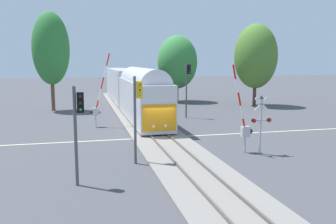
{
  "coord_description": "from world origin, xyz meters",
  "views": [
    {
      "loc": [
        -5.88,
        -27.83,
        6.16
      ],
      "look_at": [
        0.92,
        0.47,
        2.0
      ],
      "focal_mm": 38.34,
      "sensor_mm": 36.0,
      "label": 1
    }
  ],
  "objects_px": {
    "crossing_gate_far": "(97,104)",
    "traffic_signal_near_left": "(78,120)",
    "crossing_signal_mast": "(261,119)",
    "oak_behind_train": "(51,49)",
    "elm_centre_background": "(177,62)",
    "traffic_signal_median": "(137,106)",
    "crossing_gate_near": "(245,125)",
    "commuter_train": "(130,88)",
    "traffic_signal_far_side": "(188,81)",
    "maple_right_background": "(256,56)"
  },
  "relations": [
    {
      "from": "oak_behind_train",
      "to": "maple_right_background",
      "type": "height_order",
      "value": "oak_behind_train"
    },
    {
      "from": "crossing_gate_near",
      "to": "maple_right_background",
      "type": "distance_m",
      "value": 27.04
    },
    {
      "from": "commuter_train",
      "to": "maple_right_background",
      "type": "height_order",
      "value": "maple_right_background"
    },
    {
      "from": "traffic_signal_far_side",
      "to": "maple_right_background",
      "type": "bearing_deg",
      "value": 34.01
    },
    {
      "from": "commuter_train",
      "to": "oak_behind_train",
      "type": "height_order",
      "value": "oak_behind_train"
    },
    {
      "from": "crossing_signal_mast",
      "to": "crossing_gate_near",
      "type": "bearing_deg",
      "value": 145.67
    },
    {
      "from": "commuter_train",
      "to": "crossing_gate_near",
      "type": "relative_size",
      "value": 6.36
    },
    {
      "from": "traffic_signal_near_left",
      "to": "crossing_gate_near",
      "type": "bearing_deg",
      "value": 20.58
    },
    {
      "from": "traffic_signal_near_left",
      "to": "maple_right_background",
      "type": "relative_size",
      "value": 0.44
    },
    {
      "from": "crossing_signal_mast",
      "to": "elm_centre_background",
      "type": "relative_size",
      "value": 0.39
    },
    {
      "from": "crossing_gate_far",
      "to": "traffic_signal_near_left",
      "type": "height_order",
      "value": "crossing_gate_far"
    },
    {
      "from": "crossing_signal_mast",
      "to": "elm_centre_background",
      "type": "xyz_separation_m",
      "value": [
        2.66,
        31.35,
        3.59
      ]
    },
    {
      "from": "traffic_signal_near_left",
      "to": "elm_centre_background",
      "type": "height_order",
      "value": "elm_centre_background"
    },
    {
      "from": "traffic_signal_far_side",
      "to": "elm_centre_background",
      "type": "relative_size",
      "value": 0.61
    },
    {
      "from": "commuter_train",
      "to": "crossing_signal_mast",
      "type": "height_order",
      "value": "commuter_train"
    },
    {
      "from": "crossing_signal_mast",
      "to": "traffic_signal_median",
      "type": "height_order",
      "value": "traffic_signal_median"
    },
    {
      "from": "traffic_signal_far_side",
      "to": "crossing_gate_far",
      "type": "bearing_deg",
      "value": -161.79
    },
    {
      "from": "commuter_train",
      "to": "elm_centre_background",
      "type": "xyz_separation_m",
      "value": [
        8.19,
        7.67,
        3.2
      ]
    },
    {
      "from": "commuter_train",
      "to": "crossing_signal_mast",
      "type": "distance_m",
      "value": 24.32
    },
    {
      "from": "traffic_signal_median",
      "to": "elm_centre_background",
      "type": "height_order",
      "value": "elm_centre_background"
    },
    {
      "from": "traffic_signal_near_left",
      "to": "oak_behind_train",
      "type": "distance_m",
      "value": 29.2
    },
    {
      "from": "maple_right_background",
      "to": "commuter_train",
      "type": "bearing_deg",
      "value": -178.92
    },
    {
      "from": "oak_behind_train",
      "to": "elm_centre_background",
      "type": "bearing_deg",
      "value": 19.12
    },
    {
      "from": "crossing_signal_mast",
      "to": "traffic_signal_median",
      "type": "xyz_separation_m",
      "value": [
        -8.27,
        -0.36,
        1.14
      ]
    },
    {
      "from": "oak_behind_train",
      "to": "elm_centre_background",
      "type": "relative_size",
      "value": 1.22
    },
    {
      "from": "traffic_signal_near_left",
      "to": "maple_right_background",
      "type": "distance_m",
      "value": 36.24
    },
    {
      "from": "traffic_signal_far_side",
      "to": "oak_behind_train",
      "type": "relative_size",
      "value": 0.5
    },
    {
      "from": "crossing_gate_near",
      "to": "oak_behind_train",
      "type": "xyz_separation_m",
      "value": [
        -14.09,
        24.64,
        5.73
      ]
    },
    {
      "from": "commuter_train",
      "to": "traffic_signal_median",
      "type": "distance_m",
      "value": 24.2
    },
    {
      "from": "traffic_signal_far_side",
      "to": "traffic_signal_near_left",
      "type": "relative_size",
      "value": 1.23
    },
    {
      "from": "traffic_signal_median",
      "to": "oak_behind_train",
      "type": "bearing_deg",
      "value": 104.66
    },
    {
      "from": "crossing_gate_near",
      "to": "traffic_signal_median",
      "type": "xyz_separation_m",
      "value": [
        -7.4,
        -0.95,
        1.62
      ]
    },
    {
      "from": "commuter_train",
      "to": "oak_behind_train",
      "type": "bearing_deg",
      "value": 170.61
    },
    {
      "from": "crossing_signal_mast",
      "to": "elm_centre_background",
      "type": "height_order",
      "value": "elm_centre_background"
    },
    {
      "from": "crossing_signal_mast",
      "to": "oak_behind_train",
      "type": "xyz_separation_m",
      "value": [
        -14.96,
        25.24,
        5.25
      ]
    },
    {
      "from": "crossing_gate_far",
      "to": "oak_behind_train",
      "type": "relative_size",
      "value": 0.57
    },
    {
      "from": "commuter_train",
      "to": "crossing_signal_mast",
      "type": "relative_size",
      "value": 9.65
    },
    {
      "from": "elm_centre_background",
      "to": "maple_right_background",
      "type": "distance_m",
      "value": 11.71
    },
    {
      "from": "crossing_gate_near",
      "to": "traffic_signal_median",
      "type": "height_order",
      "value": "crossing_gate_near"
    },
    {
      "from": "elm_centre_background",
      "to": "crossing_gate_near",
      "type": "bearing_deg",
      "value": -96.56
    },
    {
      "from": "traffic_signal_near_left",
      "to": "oak_behind_train",
      "type": "relative_size",
      "value": 0.41
    },
    {
      "from": "commuter_train",
      "to": "elm_centre_background",
      "type": "distance_m",
      "value": 11.67
    },
    {
      "from": "crossing_gate_far",
      "to": "traffic_signal_far_side",
      "type": "relative_size",
      "value": 1.13
    },
    {
      "from": "oak_behind_train",
      "to": "traffic_signal_median",
      "type": "bearing_deg",
      "value": -75.34
    },
    {
      "from": "traffic_signal_far_side",
      "to": "maple_right_background",
      "type": "distance_m",
      "value": 14.84
    },
    {
      "from": "crossing_signal_mast",
      "to": "oak_behind_train",
      "type": "height_order",
      "value": "oak_behind_train"
    },
    {
      "from": "crossing_gate_near",
      "to": "elm_centre_background",
      "type": "distance_m",
      "value": 31.22
    },
    {
      "from": "crossing_gate_near",
      "to": "crossing_gate_far",
      "type": "bearing_deg",
      "value": 127.52
    },
    {
      "from": "commuter_train",
      "to": "traffic_signal_near_left",
      "type": "distance_m",
      "value": 27.82
    },
    {
      "from": "crossing_gate_far",
      "to": "elm_centre_background",
      "type": "bearing_deg",
      "value": 55.69
    }
  ]
}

